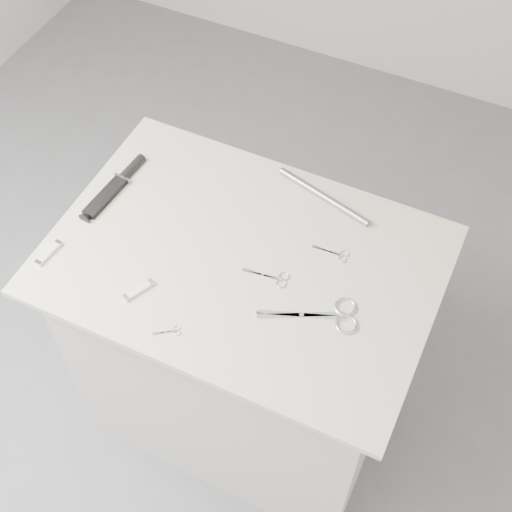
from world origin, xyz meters
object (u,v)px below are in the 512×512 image
at_px(embroidery_scissors_a, 274,278).
at_px(plinth, 245,348).
at_px(tiny_scissors, 171,332).
at_px(pocket_knife_a, 139,290).
at_px(sheathed_knife, 117,183).
at_px(pocket_knife_b, 49,253).
at_px(embroidery_scissors_b, 336,254).
at_px(large_shears, 330,315).
at_px(metal_rail, 324,196).

bearing_deg(embroidery_scissors_a, plinth, 159.24).
distance_m(tiny_scissors, pocket_knife_a, 0.15).
height_order(sheathed_knife, pocket_knife_b, sheathed_knife).
height_order(embroidery_scissors_a, embroidery_scissors_b, same).
height_order(large_shears, embroidery_scissors_b, large_shears).
bearing_deg(metal_rail, pocket_knife_a, -122.08).
distance_m(plinth, sheathed_knife, 0.64).
bearing_deg(metal_rail, plinth, -111.96).
bearing_deg(sheathed_knife, pocket_knife_b, 177.97).
height_order(embroidery_scissors_b, metal_rail, metal_rail).
bearing_deg(plinth, pocket_knife_b, -156.16).
height_order(plinth, metal_rail, metal_rail).
xyz_separation_m(pocket_knife_a, pocket_knife_b, (-0.27, 0.00, 0.00)).
bearing_deg(embroidery_scissors_b, embroidery_scissors_a, -132.17).
bearing_deg(plinth, embroidery_scissors_b, 28.21).
height_order(embroidery_scissors_a, metal_rail, metal_rail).
relative_size(large_shears, pocket_knife_a, 2.88).
bearing_deg(tiny_scissors, embroidery_scissors_a, 22.75).
bearing_deg(tiny_scissors, embroidery_scissors_b, 20.10).
xyz_separation_m(embroidery_scissors_a, pocket_knife_b, (-0.56, -0.18, 0.00)).
distance_m(large_shears, embroidery_scissors_b, 0.19).
height_order(pocket_knife_a, metal_rail, metal_rail).
relative_size(large_shears, metal_rail, 0.80).
bearing_deg(plinth, pocket_knife_a, -132.95).
xyz_separation_m(tiny_scissors, pocket_knife_a, (-0.13, 0.07, 0.00)).
height_order(tiny_scissors, metal_rail, metal_rail).
height_order(large_shears, sheathed_knife, sheathed_knife).
height_order(large_shears, tiny_scissors, large_shears).
distance_m(embroidery_scissors_a, tiny_scissors, 0.29).
xyz_separation_m(embroidery_scissors_b, metal_rail, (-0.10, 0.16, 0.01)).
height_order(plinth, embroidery_scissors_b, embroidery_scissors_b).
bearing_deg(metal_rail, large_shears, -65.52).
bearing_deg(tiny_scissors, sheathed_knife, 101.69).
bearing_deg(embroidery_scissors_b, plinth, -154.28).
distance_m(embroidery_scissors_a, pocket_knife_b, 0.58).
relative_size(sheathed_knife, pocket_knife_b, 2.86).
height_order(embroidery_scissors_b, pocket_knife_b, pocket_knife_b).
height_order(embroidery_scissors_b, sheathed_knife, sheathed_knife).
bearing_deg(embroidery_scissors_b, tiny_scissors, -127.80).
relative_size(pocket_knife_b, metal_rail, 0.30).
bearing_deg(metal_rail, tiny_scissors, -107.43).
relative_size(large_shears, pocket_knife_b, 2.70).
height_order(embroidery_scissors_a, pocket_knife_b, pocket_knife_b).
xyz_separation_m(plinth, large_shears, (0.27, -0.07, 0.47)).
height_order(tiny_scissors, pocket_knife_b, pocket_knife_b).
xyz_separation_m(plinth, sheathed_knife, (-0.42, 0.08, 0.48)).
xyz_separation_m(large_shears, sheathed_knife, (-0.69, 0.14, 0.01)).
bearing_deg(tiny_scissors, metal_rail, 37.99).
bearing_deg(embroidery_scissors_a, pocket_knife_a, -155.26).
bearing_deg(pocket_knife_a, plinth, -17.14).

